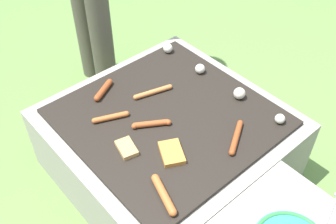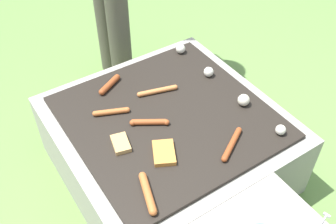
% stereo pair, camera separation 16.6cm
% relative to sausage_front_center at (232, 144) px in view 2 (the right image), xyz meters
% --- Properties ---
extents(ground_plane, '(14.00, 14.00, 0.00)m').
position_rel_sausage_front_center_xyz_m(ground_plane, '(-0.28, -0.11, -0.38)').
color(ground_plane, '#608442').
extents(grill, '(0.92, 0.92, 0.37)m').
position_rel_sausage_front_center_xyz_m(grill, '(-0.28, -0.11, -0.20)').
color(grill, '#9E998E').
rests_on(grill, ground_plane).
extents(sausage_front_left, '(0.10, 0.14, 0.02)m').
position_rel_sausage_front_center_xyz_m(sausage_front_left, '(-0.28, -0.21, 0.00)').
color(sausage_front_left, '#A34C23').
rests_on(sausage_front_left, grill).
extents(sausage_mid_left, '(0.07, 0.18, 0.02)m').
position_rel_sausage_front_center_xyz_m(sausage_mid_left, '(-0.43, -0.07, -0.00)').
color(sausage_mid_left, '#C6753D').
rests_on(sausage_mid_left, grill).
extents(sausage_front_center, '(0.11, 0.17, 0.02)m').
position_rel_sausage_front_center_xyz_m(sausage_front_center, '(0.00, 0.00, 0.00)').
color(sausage_front_center, '#93421E').
rests_on(sausage_front_center, grill).
extents(sausage_back_left, '(0.09, 0.14, 0.03)m').
position_rel_sausage_front_center_xyz_m(sausage_back_left, '(-0.59, -0.23, 0.00)').
color(sausage_back_left, '#93421E').
rests_on(sausage_back_left, grill).
extents(sausage_mid_right, '(0.18, 0.08, 0.03)m').
position_rel_sausage_front_center_xyz_m(sausage_mid_right, '(0.02, -0.40, 0.00)').
color(sausage_mid_right, '#B7602D').
rests_on(sausage_mid_right, grill).
extents(sausage_back_center, '(0.08, 0.15, 0.02)m').
position_rel_sausage_front_center_xyz_m(sausage_back_center, '(-0.43, -0.31, -0.00)').
color(sausage_back_center, '#B7602D').
rests_on(sausage_back_center, grill).
extents(bread_slice_center, '(0.14, 0.13, 0.02)m').
position_rel_sausage_front_center_xyz_m(bread_slice_center, '(-0.11, -0.25, -0.00)').
color(bread_slice_center, '#D18438').
rests_on(bread_slice_center, grill).
extents(bread_slice_right, '(0.11, 0.08, 0.02)m').
position_rel_sausage_front_center_xyz_m(bread_slice_right, '(-0.24, -0.36, -0.00)').
color(bread_slice_right, tan).
rests_on(bread_slice_right, grill).
extents(mushroom_row, '(0.73, 0.06, 0.05)m').
position_rel_sausage_front_center_xyz_m(mushroom_row, '(-0.30, 0.20, 0.01)').
color(mushroom_row, silver).
rests_on(mushroom_row, grill).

